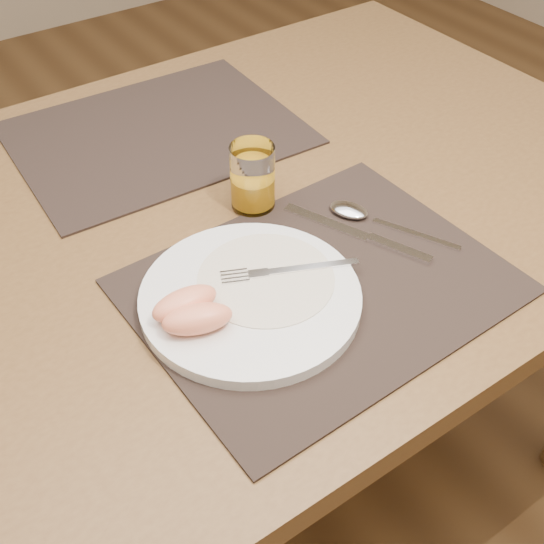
{
  "coord_description": "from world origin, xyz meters",
  "views": [
    {
      "loc": [
        -0.37,
        -0.69,
        1.35
      ],
      "look_at": [
        -0.02,
        -0.18,
        0.77
      ],
      "focal_mm": 45.0,
      "sensor_mm": 36.0,
      "label": 1
    }
  ],
  "objects_px": {
    "placemat_near": "(320,286)",
    "juice_glass": "(253,180)",
    "knife": "(368,238)",
    "placemat_far": "(157,133)",
    "fork": "(278,271)",
    "spoon": "(359,213)",
    "table": "(214,251)",
    "plate": "(250,298)"
  },
  "relations": [
    {
      "from": "placemat_near",
      "to": "knife",
      "type": "relative_size",
      "value": 2.15
    },
    {
      "from": "knife",
      "to": "placemat_near",
      "type": "bearing_deg",
      "value": -162.77
    },
    {
      "from": "fork",
      "to": "spoon",
      "type": "bearing_deg",
      "value": 14.56
    },
    {
      "from": "table",
      "to": "knife",
      "type": "xyz_separation_m",
      "value": [
        0.14,
        -0.19,
        0.09
      ]
    },
    {
      "from": "placemat_far",
      "to": "fork",
      "type": "bearing_deg",
      "value": -95.88
    },
    {
      "from": "plate",
      "to": "placemat_near",
      "type": "bearing_deg",
      "value": -14.93
    },
    {
      "from": "plate",
      "to": "fork",
      "type": "height_order",
      "value": "fork"
    },
    {
      "from": "juice_glass",
      "to": "fork",
      "type": "bearing_deg",
      "value": -112.9
    },
    {
      "from": "plate",
      "to": "fork",
      "type": "relative_size",
      "value": 1.63
    },
    {
      "from": "spoon",
      "to": "fork",
      "type": "bearing_deg",
      "value": -165.44
    },
    {
      "from": "table",
      "to": "fork",
      "type": "xyz_separation_m",
      "value": [
        -0.01,
        -0.19,
        0.11
      ]
    },
    {
      "from": "table",
      "to": "placemat_far",
      "type": "xyz_separation_m",
      "value": [
        0.03,
        0.22,
        0.09
      ]
    },
    {
      "from": "placemat_far",
      "to": "fork",
      "type": "distance_m",
      "value": 0.41
    },
    {
      "from": "knife",
      "to": "plate",
      "type": "bearing_deg",
      "value": -177.27
    },
    {
      "from": "placemat_near",
      "to": "table",
      "type": "bearing_deg",
      "value": 97.34
    },
    {
      "from": "plate",
      "to": "juice_glass",
      "type": "xyz_separation_m",
      "value": [
        0.11,
        0.16,
        0.03
      ]
    },
    {
      "from": "table",
      "to": "placemat_near",
      "type": "relative_size",
      "value": 3.11
    },
    {
      "from": "placemat_far",
      "to": "knife",
      "type": "relative_size",
      "value": 2.15
    },
    {
      "from": "table",
      "to": "placemat_far",
      "type": "height_order",
      "value": "placemat_far"
    },
    {
      "from": "placemat_near",
      "to": "juice_glass",
      "type": "distance_m",
      "value": 0.19
    },
    {
      "from": "table",
      "to": "juice_glass",
      "type": "distance_m",
      "value": 0.14
    },
    {
      "from": "fork",
      "to": "knife",
      "type": "xyz_separation_m",
      "value": [
        0.15,
        -0.0,
        -0.02
      ]
    },
    {
      "from": "spoon",
      "to": "juice_glass",
      "type": "xyz_separation_m",
      "value": [
        -0.11,
        0.11,
        0.04
      ]
    },
    {
      "from": "fork",
      "to": "knife",
      "type": "relative_size",
      "value": 0.79
    },
    {
      "from": "placemat_far",
      "to": "juice_glass",
      "type": "bearing_deg",
      "value": -84.87
    },
    {
      "from": "table",
      "to": "fork",
      "type": "distance_m",
      "value": 0.21
    },
    {
      "from": "placemat_near",
      "to": "fork",
      "type": "relative_size",
      "value": 2.71
    },
    {
      "from": "placemat_far",
      "to": "juice_glass",
      "type": "height_order",
      "value": "juice_glass"
    },
    {
      "from": "juice_glass",
      "to": "table",
      "type": "bearing_deg",
      "value": 147.37
    },
    {
      "from": "juice_glass",
      "to": "placemat_far",
      "type": "bearing_deg",
      "value": 95.13
    },
    {
      "from": "placemat_near",
      "to": "fork",
      "type": "height_order",
      "value": "fork"
    },
    {
      "from": "fork",
      "to": "juice_glass",
      "type": "height_order",
      "value": "juice_glass"
    },
    {
      "from": "table",
      "to": "spoon",
      "type": "distance_m",
      "value": 0.23
    },
    {
      "from": "plate",
      "to": "spoon",
      "type": "xyz_separation_m",
      "value": [
        0.22,
        0.05,
        -0.0
      ]
    },
    {
      "from": "placemat_near",
      "to": "fork",
      "type": "bearing_deg",
      "value": 140.25
    },
    {
      "from": "juice_glass",
      "to": "spoon",
      "type": "bearing_deg",
      "value": -45.89
    },
    {
      "from": "placemat_far",
      "to": "spoon",
      "type": "relative_size",
      "value": 2.48
    },
    {
      "from": "placemat_far",
      "to": "table",
      "type": "bearing_deg",
      "value": -97.44
    },
    {
      "from": "fork",
      "to": "juice_glass",
      "type": "bearing_deg",
      "value": 67.1
    },
    {
      "from": "knife",
      "to": "juice_glass",
      "type": "height_order",
      "value": "juice_glass"
    },
    {
      "from": "placemat_far",
      "to": "juice_glass",
      "type": "distance_m",
      "value": 0.26
    },
    {
      "from": "spoon",
      "to": "knife",
      "type": "bearing_deg",
      "value": -115.08
    }
  ]
}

